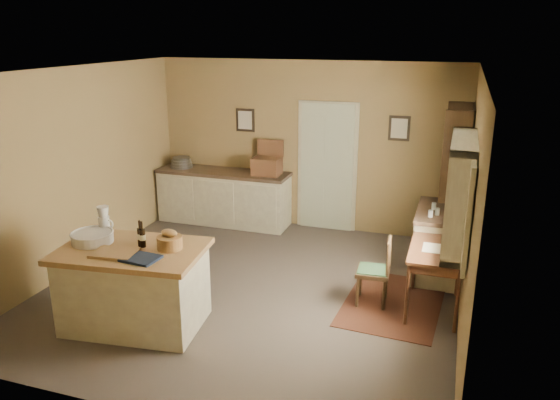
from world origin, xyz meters
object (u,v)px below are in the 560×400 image
(sideboard, at_px, (224,195))
(work_island, at_px, (134,285))
(writing_desk, at_px, (436,256))
(right_cabinet, at_px, (439,242))
(shelving_unit, at_px, (457,183))
(desk_chair, at_px, (373,272))

(sideboard, bearing_deg, work_island, -82.79)
(sideboard, distance_m, writing_desk, 4.09)
(work_island, bearing_deg, right_cabinet, 31.35)
(work_island, relative_size, shelving_unit, 0.76)
(work_island, bearing_deg, shelving_unit, 38.01)
(writing_desk, xyz_separation_m, shelving_unit, (0.16, 1.83, 0.40))
(writing_desk, xyz_separation_m, desk_chair, (-0.70, -0.07, -0.27))
(writing_desk, height_order, right_cabinet, right_cabinet)
(work_island, distance_m, sideboard, 3.44)
(sideboard, height_order, writing_desk, sideboard)
(sideboard, distance_m, right_cabinet, 3.68)
(writing_desk, bearing_deg, shelving_unit, 85.13)
(writing_desk, distance_m, right_cabinet, 1.06)
(work_island, relative_size, sideboard, 0.73)
(work_island, distance_m, shelving_unit, 4.62)
(shelving_unit, bearing_deg, right_cabinet, -101.12)
(writing_desk, bearing_deg, desk_chair, -174.42)
(right_cabinet, xyz_separation_m, shelving_unit, (0.16, 0.79, 0.62))
(right_cabinet, bearing_deg, desk_chair, -122.42)
(sideboard, bearing_deg, writing_desk, -29.83)
(work_island, bearing_deg, sideboard, 90.66)
(desk_chair, bearing_deg, sideboard, 140.27)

